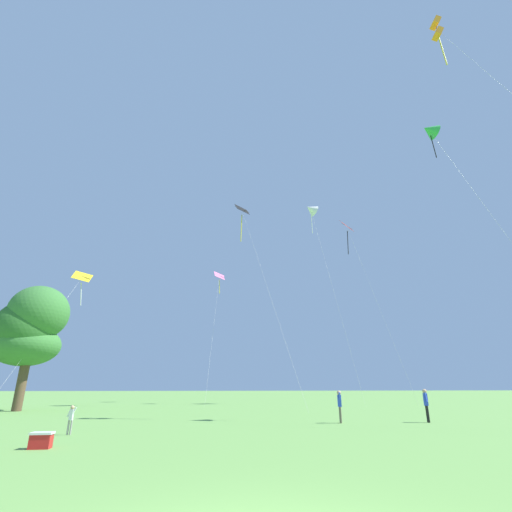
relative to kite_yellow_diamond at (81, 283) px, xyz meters
The scene contains 12 objects.
kite_yellow_diamond is the anchor object (origin of this frame).
kite_red_high 30.44m from the kite_yellow_diamond, ahead, with size 4.44×5.83×21.38m.
kite_white_distant 27.72m from the kite_yellow_diamond, ahead, with size 2.87×7.69×23.84m.
kite_pink_low 18.00m from the kite_yellow_diamond, 37.57° to the left, with size 2.33×10.59×16.38m.
kite_green_small 32.63m from the kite_yellow_diamond, 34.23° to the right, with size 2.12×7.33×19.07m.
kite_orange_box 38.29m from the kite_yellow_diamond, 30.73° to the right, with size 2.19×12.17×30.26m.
kite_black_large 17.80m from the kite_yellow_diamond, ahead, with size 4.45×11.55×21.48m.
person_in_blue_jacket 27.66m from the kite_yellow_diamond, 44.30° to the right, with size 0.21×0.49×1.52m.
person_with_spool 31.04m from the kite_yellow_diamond, 38.75° to the right, with size 0.24×0.51×1.59m.
person_child_small 24.35m from the kite_yellow_diamond, 72.55° to the right, with size 0.33×0.14×1.02m.
tree_left_oak 7.37m from the kite_yellow_diamond, 109.30° to the right, with size 5.56×5.38×9.39m.
picnic_cooler 27.51m from the kite_yellow_diamond, 74.45° to the right, with size 0.60×0.40×0.44m.
Camera 1 is at (-0.83, -4.53, 1.67)m, focal length 26.34 mm.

